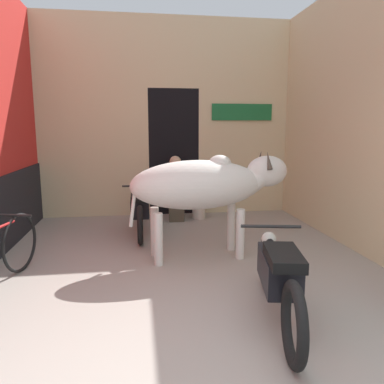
{
  "coord_description": "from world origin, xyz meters",
  "views": [
    {
      "loc": [
        -0.56,
        -2.01,
        1.67
      ],
      "look_at": [
        0.07,
        2.31,
        0.92
      ],
      "focal_mm": 35.0,
      "sensor_mm": 36.0,
      "label": 1
    }
  ],
  "objects_px": {
    "shopkeeper_seated": "(176,186)",
    "plastic_stool": "(199,206)",
    "motorcycle_far": "(140,209)",
    "cow": "(206,185)",
    "motorcycle_near": "(278,276)"
  },
  "relations": [
    {
      "from": "shopkeeper_seated",
      "to": "plastic_stool",
      "type": "bearing_deg",
      "value": 7.4
    },
    {
      "from": "motorcycle_far",
      "to": "shopkeeper_seated",
      "type": "height_order",
      "value": "shopkeeper_seated"
    },
    {
      "from": "shopkeeper_seated",
      "to": "plastic_stool",
      "type": "relative_size",
      "value": 2.69
    },
    {
      "from": "cow",
      "to": "motorcycle_near",
      "type": "height_order",
      "value": "cow"
    },
    {
      "from": "motorcycle_near",
      "to": "motorcycle_far",
      "type": "distance_m",
      "value": 3.2
    },
    {
      "from": "motorcycle_far",
      "to": "cow",
      "type": "bearing_deg",
      "value": -56.09
    },
    {
      "from": "motorcycle_near",
      "to": "shopkeeper_seated",
      "type": "xyz_separation_m",
      "value": [
        -0.5,
        3.75,
        0.2
      ]
    },
    {
      "from": "shopkeeper_seated",
      "to": "plastic_stool",
      "type": "xyz_separation_m",
      "value": [
        0.44,
        0.06,
        -0.39
      ]
    },
    {
      "from": "motorcycle_far",
      "to": "shopkeeper_seated",
      "type": "relative_size",
      "value": 1.56
    },
    {
      "from": "cow",
      "to": "plastic_stool",
      "type": "height_order",
      "value": "cow"
    },
    {
      "from": "cow",
      "to": "shopkeeper_seated",
      "type": "height_order",
      "value": "cow"
    },
    {
      "from": "motorcycle_near",
      "to": "plastic_stool",
      "type": "relative_size",
      "value": 4.21
    },
    {
      "from": "motorcycle_near",
      "to": "plastic_stool",
      "type": "xyz_separation_m",
      "value": [
        -0.07,
        3.81,
        -0.18
      ]
    },
    {
      "from": "shopkeeper_seated",
      "to": "cow",
      "type": "bearing_deg",
      "value": -84.78
    },
    {
      "from": "cow",
      "to": "motorcycle_near",
      "type": "bearing_deg",
      "value": -79.58
    }
  ]
}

